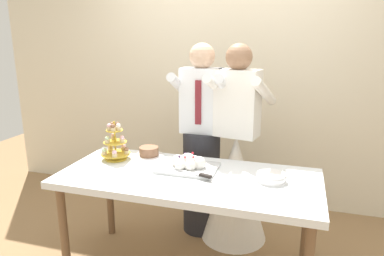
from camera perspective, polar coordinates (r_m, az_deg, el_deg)
name	(u,v)px	position (r m, az deg, el deg)	size (l,w,h in m)	color
rear_wall	(229,63)	(3.65, 5.95, 10.39)	(5.20, 0.10, 2.90)	beige
dessert_table	(188,185)	(2.53, -0.64, -9.10)	(1.80, 0.80, 0.78)	silver
cupcake_stand	(115,144)	(2.83, -12.20, -2.49)	(0.23, 0.23, 0.31)	gold
main_cake_tray	(188,164)	(2.58, -0.63, -5.81)	(0.43, 0.34, 0.12)	silver
plate_stack	(272,178)	(2.44, 12.61, -7.74)	(0.20, 0.20, 0.05)	white
round_cake	(149,152)	(2.87, -6.90, -3.91)	(0.24, 0.24, 0.08)	white
person_groom	(201,151)	(3.09, 1.53, -3.68)	(0.46, 0.49, 1.66)	#232328
person_bride	(235,174)	(3.04, 6.94, -7.36)	(0.57, 0.56, 1.66)	white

